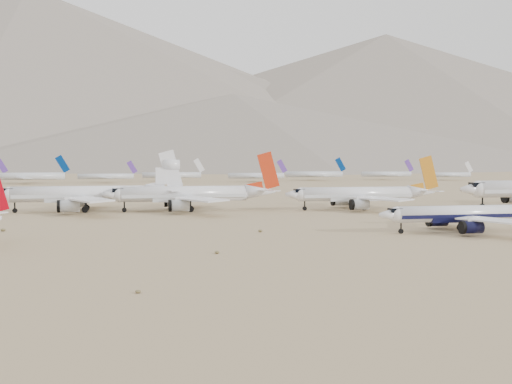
# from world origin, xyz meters

# --- Properties ---
(ground) EXTENTS (7000.00, 7000.00, 0.00)m
(ground) POSITION_xyz_m (0.00, 0.00, 0.00)
(ground) COLOR #917454
(ground) RESTS_ON ground
(main_airliner) EXTENTS (39.91, 38.99, 14.09)m
(main_airliner) POSITION_xyz_m (14.03, 5.59, 3.87)
(main_airliner) COLOR white
(main_airliner) RESTS_ON ground
(row2_gold_tail) EXTENTS (47.56, 46.52, 16.94)m
(row2_gold_tail) POSITION_xyz_m (13.74, 68.00, 4.74)
(row2_gold_tail) COLOR white
(row2_gold_tail) RESTS_ON ground
(row2_orange_tail) EXTENTS (50.82, 49.72, 18.13)m
(row2_orange_tail) POSITION_xyz_m (-39.12, 72.71, 5.09)
(row2_orange_tail) COLOR white
(row2_orange_tail) RESTS_ON ground
(row2_white_trijet) EXTENTS (52.67, 51.48, 18.66)m
(row2_white_trijet) POSITION_xyz_m (-69.05, 76.78, 5.40)
(row2_white_trijet) COLOR white
(row2_white_trijet) RESTS_ON ground
(distant_storage_row) EXTENTS (477.59, 63.21, 15.92)m
(distant_storage_row) POSITION_xyz_m (-46.81, 315.75, 4.45)
(distant_storage_row) COLOR silver
(distant_storage_row) RESTS_ON ground
(mountain_range) EXTENTS (7354.00, 3024.00, 470.00)m
(mountain_range) POSITION_xyz_m (70.18, 1648.01, 190.32)
(mountain_range) COLOR slate
(mountain_range) RESTS_ON ground
(foothills) EXTENTS (4637.50, 1395.00, 155.00)m
(foothills) POSITION_xyz_m (526.68, 1100.00, 67.15)
(foothills) COLOR slate
(foothills) RESTS_ON ground
(desert_scrub) EXTENTS (233.60, 121.67, 0.63)m
(desert_scrub) POSITION_xyz_m (-20.73, -21.89, 0.28)
(desert_scrub) COLOR brown
(desert_scrub) RESTS_ON ground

